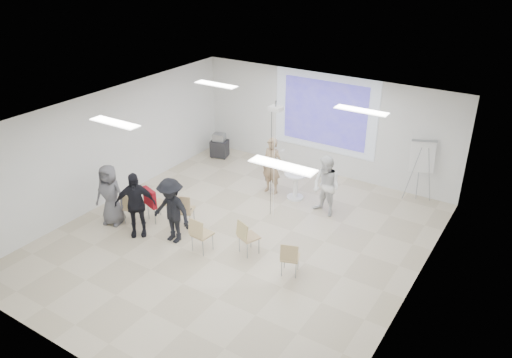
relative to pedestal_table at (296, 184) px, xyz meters
The scene contains 30 objects.
floor 2.58m from the pedestal_table, 93.64° to the right, with size 8.00×9.00×0.10m, color beige.
ceiling 3.65m from the pedestal_table, 93.64° to the right, with size 8.00×9.00×0.10m, color white.
wall_back 2.29m from the pedestal_table, 94.56° to the left, with size 8.00×0.10×3.00m, color silver.
wall_left 5.03m from the pedestal_table, 148.99° to the right, with size 0.10×9.00×3.00m, color silver.
wall_right 4.76m from the pedestal_table, 33.06° to the right, with size 0.10×9.00×3.00m, color silver.
projection_halo 2.42m from the pedestal_table, 94.71° to the left, with size 3.20×0.01×2.30m, color silver.
projection_image 2.41m from the pedestal_table, 94.75° to the left, with size 2.60×0.01×1.90m, color #4037BD.
pedestal_table is the anchor object (origin of this frame).
player_left 0.88m from the pedestal_table, behind, with size 0.66×0.45×1.81m, color tan.
player_right 1.18m from the pedestal_table, 17.86° to the right, with size 0.84×0.67×1.75m, color white.
controller_left 0.97m from the pedestal_table, 158.54° to the left, with size 0.04×0.13×0.04m, color silver.
controller_right 1.15m from the pedestal_table, ahead, with size 0.04×0.12×0.04m, color white.
chair_far_left 4.35m from the pedestal_table, 129.76° to the right, with size 0.43×0.46×0.82m.
chair_left_mid 3.79m from the pedestal_table, 129.22° to the right, with size 0.54×0.56×0.89m.
chair_left_inner 3.22m from the pedestal_table, 118.32° to the right, with size 0.59×0.60×0.93m.
chair_center 3.47m from the pedestal_table, 99.51° to the right, with size 0.44×0.47×0.86m.
chair_right_inner 2.94m from the pedestal_table, 83.25° to the right, with size 0.52×0.54×0.84m.
chair_right_far 3.45m from the pedestal_table, 63.55° to the right, with size 0.48×0.50×0.79m.
red_jacket 3.90m from the pedestal_table, 127.58° to the right, with size 0.48×0.11×0.46m, color #A2141F.
laptop 3.16m from the pedestal_table, 119.65° to the right, with size 0.34×0.25×0.03m, color black.
audience_left 4.32m from the pedestal_table, 122.33° to the right, with size 1.08×0.65×1.85m, color black.
audience_mid 3.69m from the pedestal_table, 112.45° to the right, with size 1.17×0.64×1.81m, color black.
audience_outer 4.81m from the pedestal_table, 131.87° to the right, with size 0.85×0.56×1.74m, color #5E5E63.
flipchart_easel 3.38m from the pedestal_table, 31.01° to the left, with size 0.70×0.56×1.73m.
av_cart 3.63m from the pedestal_table, 160.73° to the left, with size 0.62×0.55×0.79m.
ceiling_projector 2.49m from the pedestal_table, 93.41° to the right, with size 0.30×0.25×3.00m.
fluor_panel_nw 3.38m from the pedestal_table, 166.18° to the right, with size 1.20×0.30×0.02m, color white.
fluor_panel_ne 3.18m from the pedestal_table, 16.13° to the right, with size 1.20×0.30×0.02m, color white.
fluor_panel_sw 5.23m from the pedestal_table, 118.19° to the right, with size 1.20×0.30×0.02m, color white.
fluor_panel_se 5.11m from the pedestal_table, 65.48° to the right, with size 1.20×0.30×0.02m, color white.
Camera 1 is at (5.72, -8.16, 6.44)m, focal length 35.00 mm.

